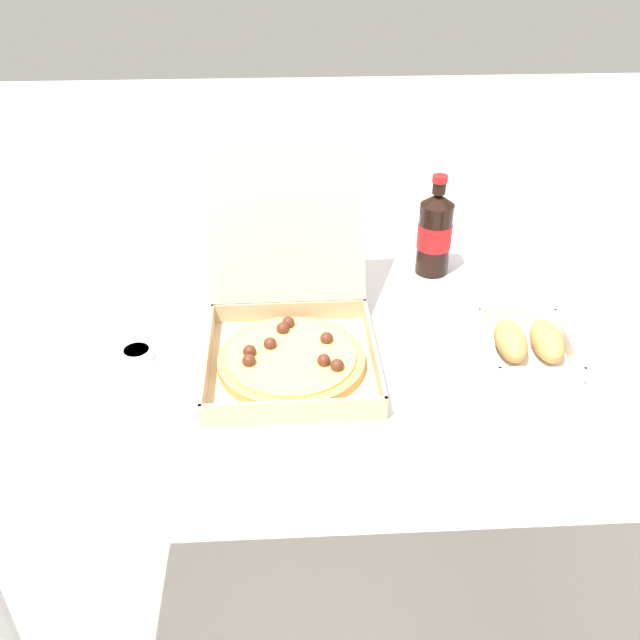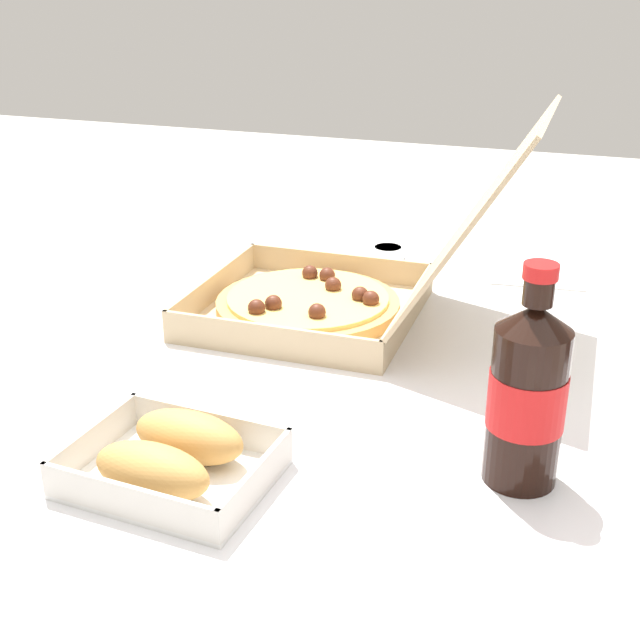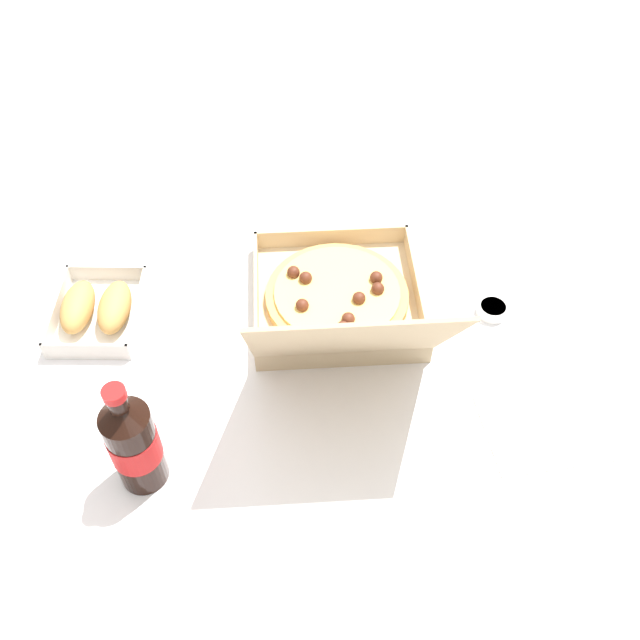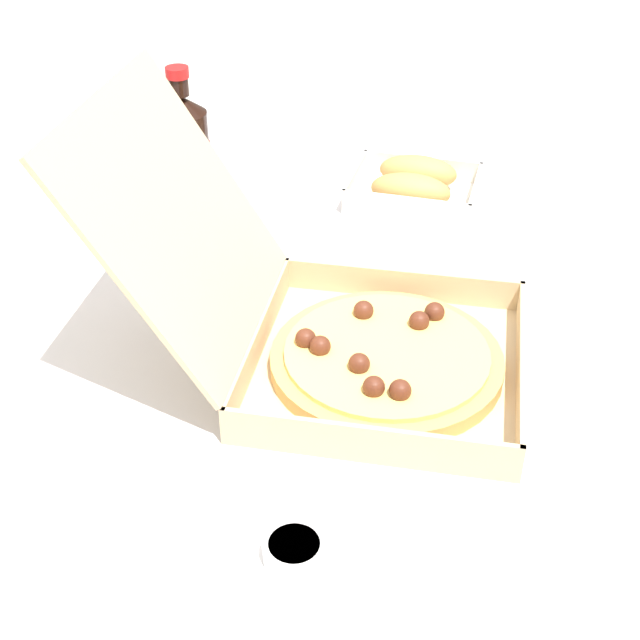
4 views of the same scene
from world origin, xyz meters
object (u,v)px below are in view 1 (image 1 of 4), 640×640
Objects in this scene: pizza_box_open at (290,334)px; paper_menu at (137,290)px; cola_bottle at (435,233)px; napkin_pile at (535,250)px; chair at (292,271)px; bread_side_box at (528,343)px; dipping_sauce_cup at (137,353)px.

pizza_box_open is 0.41m from paper_menu.
cola_bottle is 2.04× the size of napkin_pile.
chair is at bearing 53.63° from paper_menu.
paper_menu is (-0.75, 0.27, -0.02)m from bread_side_box.
napkin_pile is (0.26, 0.07, -0.08)m from cola_bottle.
napkin_pile is (0.14, 0.39, -0.02)m from bread_side_box.
pizza_box_open is 0.68m from napkin_pile.
bread_side_box is 1.81× the size of napkin_pile.
cola_bottle is (-0.12, 0.32, 0.07)m from bread_side_box.
pizza_box_open is 0.43m from bread_side_box.
chair is 0.78m from napkin_pile.
paper_menu is at bearing 160.25° from bread_side_box.
cola_bottle reaches higher than paper_menu.
paper_menu is at bearing -172.38° from napkin_pile.
napkin_pile is 1.96× the size of dipping_sauce_cup.
dipping_sauce_cup is (-0.28, 0.00, -0.03)m from pizza_box_open.
dipping_sauce_cup is at bearing 179.63° from pizza_box_open.
napkin_pile is (0.56, -0.45, 0.29)m from chair.
cola_bottle reaches higher than dipping_sauce_cup.
cola_bottle is at bearing 42.96° from pizza_box_open.
paper_menu is 0.90m from napkin_pile.
dipping_sauce_cup is (-0.85, -0.36, 0.00)m from napkin_pile.
pizza_box_open is 2.32× the size of bread_side_box.
dipping_sauce_cup is (-0.71, 0.03, -0.01)m from bread_side_box.
paper_menu is 3.75× the size of dipping_sauce_cup.
paper_menu is at bearing -175.64° from cola_bottle.
chair reaches higher than dipping_sauce_cup.
bread_side_box is 3.56× the size of dipping_sauce_cup.
cola_bottle reaches higher than napkin_pile.
dipping_sauce_cup is (0.04, -0.24, 0.01)m from paper_menu.
chair is 14.82× the size of dipping_sauce_cup.
cola_bottle is 0.65m from paper_menu.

